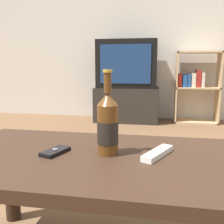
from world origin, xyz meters
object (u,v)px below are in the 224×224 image
Objects in this scene: bookshelf at (195,85)px; remote_control at (158,153)px; tv_stand at (127,104)px; cell_phone at (55,152)px; television at (127,64)px; beer_bottle at (108,125)px.

remote_control is at bearing -99.45° from bookshelf.
tv_stand reaches higher than cell_phone.
tv_stand is at bearing -174.61° from bookshelf.
tv_stand is 6.91× the size of cell_phone.
tv_stand is at bearing 90.00° from television.
bookshelf is 3.16× the size of beer_bottle.
beer_bottle reaches higher than remote_control.
remote_control is (0.18, 0.01, -0.10)m from beer_bottle.
cell_phone is at bearing -171.33° from beer_bottle.
tv_stand is at bearing 109.89° from cell_phone.
television is 2.75m from remote_control.
bookshelf is (0.91, 0.09, 0.28)m from tv_stand.
beer_bottle is at bearing 26.84° from cell_phone.
bookshelf reaches higher than tv_stand.
bookshelf is at bearing 105.52° from remote_control.
bookshelf is 2.94m from cell_phone.
tv_stand is at bearing 124.37° from remote_control.
television is 2.66× the size of beer_bottle.
television is at bearing 124.38° from remote_control.
cell_phone is (0.08, -2.73, 0.22)m from tv_stand.
beer_bottle is 1.71× the size of remote_control.
television is 0.95m from bookshelf.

